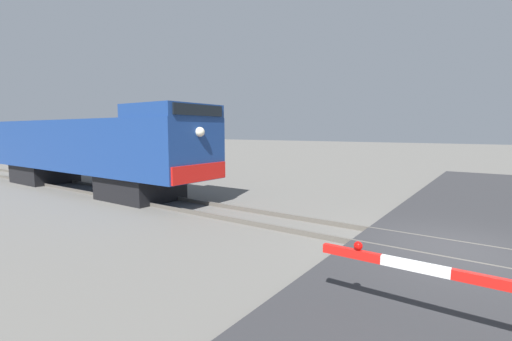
# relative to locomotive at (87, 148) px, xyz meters

# --- Properties ---
(ground_plane) EXTENTS (160.00, 160.00, 0.00)m
(ground_plane) POSITION_rel_locomotive_xyz_m (0.00, -16.16, -2.08)
(ground_plane) COLOR #605E59
(rail_track_left) EXTENTS (0.08, 80.00, 0.15)m
(rail_track_left) POSITION_rel_locomotive_xyz_m (-0.72, -16.16, -2.00)
(rail_track_left) COLOR #59544C
(rail_track_left) RESTS_ON ground_plane
(rail_track_right) EXTENTS (0.08, 80.00, 0.15)m
(rail_track_right) POSITION_rel_locomotive_xyz_m (0.72, -16.16, -2.00)
(rail_track_right) COLOR #59544C
(rail_track_right) RESTS_ON ground_plane
(road_surface) EXTENTS (36.00, 4.63, 0.15)m
(road_surface) POSITION_rel_locomotive_xyz_m (0.00, -16.16, -2.00)
(road_surface) COLOR #2D2D30
(road_surface) RESTS_ON ground_plane
(locomotive) EXTENTS (2.92, 16.11, 3.95)m
(locomotive) POSITION_rel_locomotive_xyz_m (0.00, 0.00, 0.00)
(locomotive) COLOR black
(locomotive) RESTS_ON ground_plane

